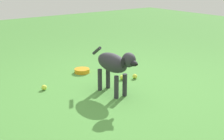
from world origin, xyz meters
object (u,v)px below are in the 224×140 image
Objects in this scene: water_bowl at (82,71)px; dog at (115,64)px; tennis_ball_0 at (135,76)px; tennis_ball_1 at (44,87)px; tennis_ball_2 at (122,77)px.

dog is at bearing -96.87° from water_bowl.
dog is 12.51× the size of tennis_ball_0.
dog is 3.75× the size of water_bowl.
tennis_ball_2 is at bearing -15.65° from tennis_ball_1.
tennis_ball_2 is at bearing -64.77° from water_bowl.
tennis_ball_0 and tennis_ball_2 have the same top height.
tennis_ball_0 is at bearing -22.93° from tennis_ball_2.
tennis_ball_1 is 1.00× the size of tennis_ball_2.
tennis_ball_2 is (0.39, 0.34, -0.34)m from dog.
tennis_ball_0 reaches higher than water_bowl.
tennis_ball_1 is 0.30× the size of water_bowl.
tennis_ball_0 is 1.00× the size of tennis_ball_2.
water_bowl is at bearing 123.96° from tennis_ball_0.
tennis_ball_1 is at bearing 164.35° from tennis_ball_2.
dog is 12.51× the size of tennis_ball_2.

